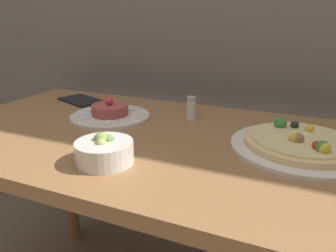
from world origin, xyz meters
TOP-DOWN VIEW (x-y plane):
  - dining_table at (0.00, 0.35)m, footprint 1.38×0.70m
  - pizza_plate at (0.34, 0.41)m, footprint 0.34×0.34m
  - tartare_plate at (-0.23, 0.44)m, footprint 0.25×0.25m
  - small_bowl at (-0.06, 0.15)m, footprint 0.13×0.13m
  - napkin at (-0.45, 0.57)m, footprint 0.20×0.16m
  - salt_shaker at (0.01, 0.53)m, footprint 0.03×0.03m

SIDE VIEW (x-z plane):
  - dining_table at x=0.00m, z-range 0.27..1.00m
  - napkin at x=-0.45m, z-range 0.74..0.74m
  - tartare_plate at x=-0.23m, z-range 0.72..0.78m
  - pizza_plate at x=0.34m, z-range 0.72..0.78m
  - small_bowl at x=-0.06m, z-range 0.73..0.80m
  - salt_shaker at x=0.01m, z-range 0.73..0.81m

